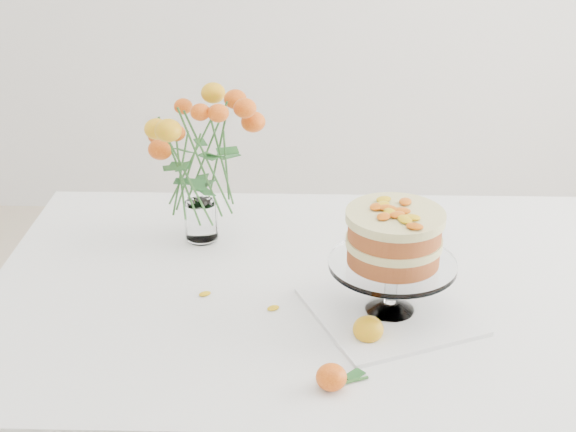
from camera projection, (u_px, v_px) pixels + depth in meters
name	position (u px, v px, depth m)	size (l,w,h in m)	color
table	(332.00, 318.00, 1.69)	(1.43, 0.93, 0.76)	tan
napkin	(389.00, 311.00, 1.55)	(0.28, 0.28, 0.01)	white
cake_stand	(394.00, 242.00, 1.49)	(0.24, 0.24, 0.22)	white
rose_vase	(198.00, 150.00, 1.74)	(0.29, 0.29, 0.37)	white
loose_rose_near	(368.00, 329.00, 1.46)	(0.10, 0.06, 0.05)	orange
loose_rose_far	(332.00, 377.00, 1.33)	(0.09, 0.05, 0.04)	#C03A09
stray_petal_a	(273.00, 308.00, 1.57)	(0.03, 0.02, 0.00)	#E3B00E
stray_petal_b	(325.00, 320.00, 1.53)	(0.03, 0.02, 0.00)	#E3B00E
stray_petal_c	(346.00, 332.00, 1.49)	(0.03, 0.02, 0.00)	#E3B00E
stray_petal_d	(205.00, 294.00, 1.61)	(0.03, 0.02, 0.00)	#E3B00E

